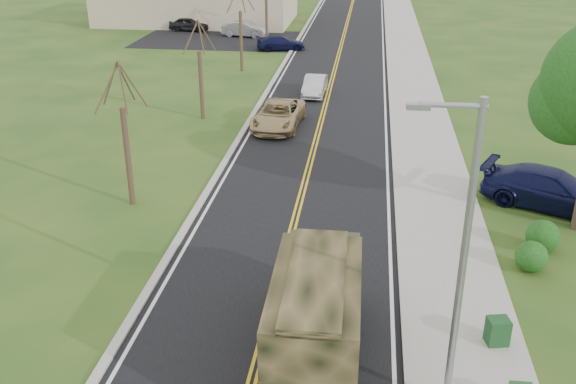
% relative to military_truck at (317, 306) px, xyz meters
% --- Properties ---
extents(ground, '(160.00, 160.00, 0.00)m').
position_rel_military_truck_xyz_m(ground, '(-1.60, -0.74, -1.81)').
color(ground, '#214416').
rests_on(ground, ground).
extents(road, '(8.00, 120.00, 0.01)m').
position_rel_military_truck_xyz_m(road, '(-1.60, 39.26, -1.81)').
color(road, black).
rests_on(road, ground).
extents(curb_right, '(0.30, 120.00, 0.12)m').
position_rel_military_truck_xyz_m(curb_right, '(2.55, 39.26, -1.75)').
color(curb_right, '#9E998E').
rests_on(curb_right, ground).
extents(sidewalk_right, '(3.20, 120.00, 0.10)m').
position_rel_military_truck_xyz_m(sidewalk_right, '(4.30, 39.26, -1.76)').
color(sidewalk_right, '#9E998E').
rests_on(sidewalk_right, ground).
extents(curb_left, '(0.30, 120.00, 0.10)m').
position_rel_military_truck_xyz_m(curb_left, '(-5.75, 39.26, -1.76)').
color(curb_left, '#9E998E').
rests_on(curb_left, ground).
extents(street_light, '(1.65, 0.22, 8.00)m').
position_rel_military_truck_xyz_m(street_light, '(3.30, -1.24, 2.62)').
color(street_light, gray).
rests_on(street_light, ground).
extents(bare_tree_a, '(1.93, 2.26, 6.08)m').
position_rel_military_truck_xyz_m(bare_tree_a, '(-8.61, 9.26, 0.81)').
color(bare_tree_a, '#38281C').
rests_on(bare_tree_a, ground).
extents(bare_tree_b, '(1.83, 2.14, 5.73)m').
position_rel_military_truck_xyz_m(bare_tree_b, '(-8.60, 21.26, 0.66)').
color(bare_tree_b, '#38281C').
rests_on(bare_tree_b, ground).
extents(bare_tree_c, '(2.04, 2.39, 6.42)m').
position_rel_military_truck_xyz_m(bare_tree_c, '(-8.61, 33.26, 0.96)').
color(bare_tree_c, '#38281C').
rests_on(bare_tree_c, ground).
extents(bare_tree_d, '(1.88, 2.20, 5.91)m').
position_rel_military_truck_xyz_m(bare_tree_d, '(-8.61, 45.26, 0.74)').
color(bare_tree_d, '#38281C').
rests_on(bare_tree_d, ground).
extents(military_truck, '(2.31, 6.38, 3.16)m').
position_rel_military_truck_xyz_m(military_truck, '(0.00, 0.00, 0.00)').
color(military_truck, black).
rests_on(military_truck, ground).
extents(suv_champagne, '(2.78, 5.40, 1.46)m').
position_rel_military_truck_xyz_m(suv_champagne, '(-3.92, 20.17, -1.08)').
color(suv_champagne, tan).
rests_on(suv_champagne, ground).
extents(sedan_silver, '(1.44, 3.88, 1.27)m').
position_rel_military_truck_xyz_m(sedan_silver, '(-2.50, 27.17, -1.18)').
color(sedan_silver, silver).
rests_on(sedan_silver, ground).
extents(pickup_navy, '(6.02, 4.38, 1.62)m').
position_rel_military_truck_xyz_m(pickup_navy, '(8.76, 11.14, -1.00)').
color(pickup_navy, '#0E1133').
rests_on(pickup_navy, ground).
extents(utility_box_near, '(0.69, 0.62, 0.80)m').
position_rel_military_truck_xyz_m(utility_box_near, '(5.05, 1.35, -1.31)').
color(utility_box_near, '#18431D').
rests_on(utility_box_near, sidewalk_right).
extents(lot_car_dark, '(4.11, 1.94, 1.36)m').
position_rel_military_truck_xyz_m(lot_car_dark, '(-17.07, 49.22, -1.13)').
color(lot_car_dark, black).
rests_on(lot_car_dark, ground).
extents(lot_car_silver, '(4.63, 2.27, 1.46)m').
position_rel_military_truck_xyz_m(lot_car_silver, '(-10.96, 46.91, -1.08)').
color(lot_car_silver, '#A3A3A7').
rests_on(lot_car_silver, ground).
extents(lot_car_navy, '(4.52, 2.83, 1.22)m').
position_rel_military_truck_xyz_m(lot_car_navy, '(-6.74, 41.26, -1.20)').
color(lot_car_navy, black).
rests_on(lot_car_navy, ground).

